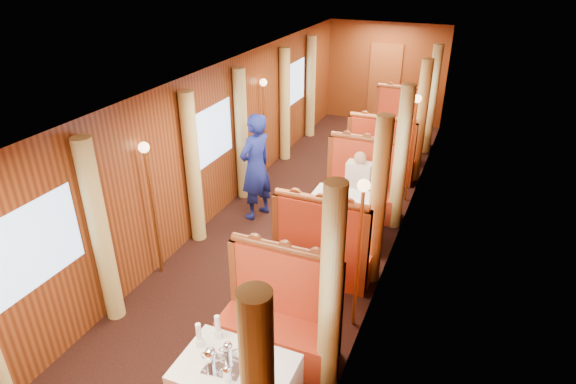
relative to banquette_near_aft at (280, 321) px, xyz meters
The scene contains 43 objects.
floor 2.63m from the banquette_near_aft, 106.79° to the left, with size 3.00×12.00×0.01m, color black, non-canonical shape.
ceiling 3.32m from the banquette_near_aft, 106.79° to the left, with size 3.00×12.00×0.01m, color silver, non-canonical shape.
wall_far 8.56m from the banquette_near_aft, 95.05° to the left, with size 3.00×2.50×0.01m, color brown, non-canonical shape.
wall_left 3.45m from the banquette_near_aft, 132.15° to the left, with size 12.00×2.50×0.01m, color brown, non-canonical shape.
wall_right 2.72m from the banquette_near_aft, 73.21° to the left, with size 12.00×2.50×0.01m, color brown, non-canonical shape.
doorway_far 8.51m from the banquette_near_aft, 95.07° to the left, with size 0.80×0.04×2.00m, color brown.
banquette_near_aft is the anchor object (origin of this frame).
table_mid 2.49m from the banquette_near_aft, 90.00° to the left, with size 1.05×0.72×0.75m, color white.
banquette_mid_fwd 1.47m from the banquette_near_aft, 90.00° to the left, with size 1.30×0.55×1.34m.
banquette_mid_aft 3.50m from the banquette_near_aft, 90.00° to the left, with size 1.30×0.55×1.34m.
table_far 5.99m from the banquette_near_aft, 90.00° to the left, with size 1.05×0.72×0.75m, color white.
banquette_far_fwd 4.97m from the banquette_near_aft, 90.00° to the left, with size 1.30×0.55×1.34m.
banquette_far_aft 7.00m from the banquette_near_aft, 90.00° to the left, with size 1.30×0.55×1.34m.
tea_tray 1.12m from the banquette_near_aft, 94.57° to the right, with size 0.34×0.26×0.01m, color silver.
teapot_left 1.18m from the banquette_near_aft, 100.22° to the right, with size 0.19×0.14×0.15m, color silver, non-canonical shape.
teapot_right 1.23m from the banquette_near_aft, 89.43° to the right, with size 0.14×0.10×0.11m, color silver, non-canonical shape.
teapot_back 1.02m from the banquette_near_aft, 96.55° to the right, with size 0.15×0.12×0.12m, color silver, non-canonical shape.
cup_inboard 1.10m from the banquette_near_aft, 114.23° to the right, with size 0.08×0.08×0.26m.
cup_outboard 0.93m from the banquette_near_aft, 112.08° to the right, with size 0.08×0.08×0.26m.
rose_vase_mid 2.52m from the banquette_near_aft, 89.52° to the left, with size 0.06×0.06×0.36m.
rose_vase_far 6.00m from the banquette_near_aft, 90.10° to the left, with size 0.06×0.06×0.36m.
window_left_near 2.66m from the banquette_near_aft, 155.59° to the right, with size 1.20×0.90×0.01m, color #8EADD6, non-canonical shape.
curtain_left_near_b 2.27m from the banquette_near_aft, behind, with size 0.22×0.22×2.35m, color #DEC571.
window_right_near 1.62m from the banquette_near_aft, 54.07° to the right, with size 1.20×0.90×0.01m, color #8EADD6, non-canonical shape.
curtain_right_near_b 1.01m from the banquette_near_aft, 20.40° to the right, with size 0.22×0.22×2.35m, color #DEC571.
window_left_mid 3.50m from the banquette_near_aft, 131.96° to the left, with size 1.20×0.90×0.01m, color #8EADD6, non-canonical shape.
curtain_left_mid_a 2.83m from the banquette_near_aft, 141.31° to the left, with size 0.22×0.22×2.35m, color #DEC571.
curtain_left_mid_b 3.97m from the banquette_near_aft, 123.11° to the left, with size 0.22×0.22×2.35m, color #DEC571.
window_right_mid 2.79m from the banquette_near_aft, 73.53° to the left, with size 1.20×0.90×0.01m, color #8EADD6, non-canonical shape.
curtain_right_mid_a 1.97m from the banquette_near_aft, 69.73° to the left, with size 0.22×0.22×2.35m, color #DEC571.
curtain_right_mid_b 3.41m from the banquette_near_aft, 79.08° to the left, with size 0.22×0.22×2.35m, color #DEC571.
window_left_far 6.47m from the banquette_near_aft, 110.47° to the left, with size 1.20×0.90×0.01m, color #8EADD6, non-canonical shape.
curtain_left_far_a 5.67m from the banquette_near_aft, 112.25° to the left, with size 0.22×0.22×2.35m, color #DEC571.
curtain_left_far_b 7.13m from the banquette_near_aft, 107.48° to the left, with size 0.22×0.22×2.35m, color #DEC571.
window_right_far 6.12m from the banquette_near_aft, 83.00° to the left, with size 1.20×0.90×0.01m, color #8EADD6, non-canonical shape.
curtain_right_far_a 5.30m from the banquette_near_aft, 83.10° to the left, with size 0.22×0.22×2.35m, color #DEC571.
curtain_right_far_b 6.84m from the banquette_near_aft, 84.68° to the left, with size 0.22×0.22×2.35m, color #DEC571.
sconce_left_fore 2.47m from the banquette_near_aft, 161.11° to the left, with size 0.14×0.14×1.95m.
sconce_right_fore 1.37m from the banquette_near_aft, 48.54° to the left, with size 0.14×0.14×1.95m.
sconce_left_aft 4.85m from the banquette_near_aft, 116.91° to the left, with size 0.14×0.14×1.95m.
sconce_right_aft 4.39m from the banquette_near_aft, 81.28° to the left, with size 0.14×0.14×1.95m.
steward 3.16m from the banquette_near_aft, 120.58° to the left, with size 0.66×0.43×1.81m, color navy.
passenger 3.22m from the banquette_near_aft, 90.00° to the left, with size 0.40×0.44×0.76m.
Camera 1 is at (2.39, -6.21, 4.09)m, focal length 30.00 mm.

